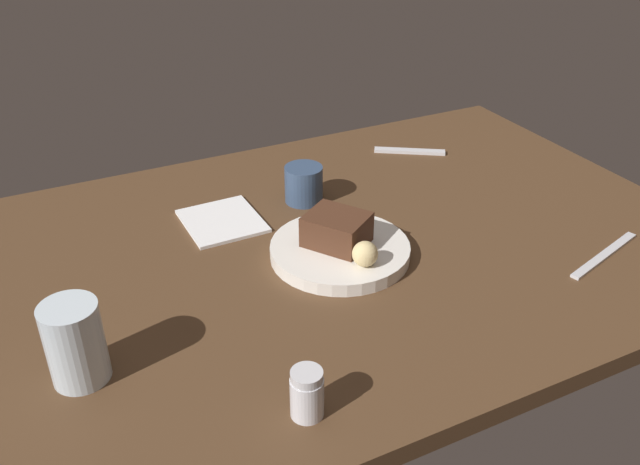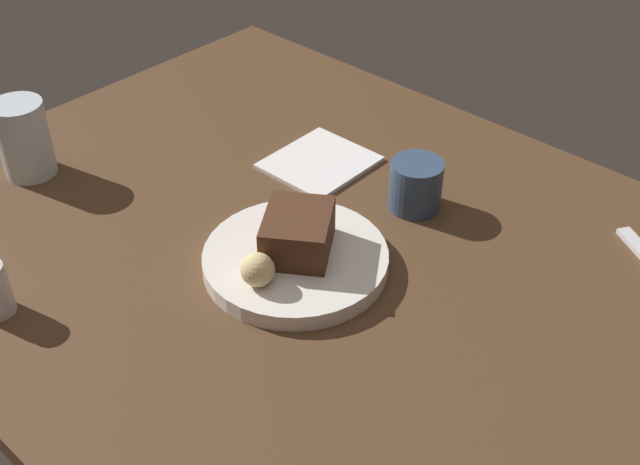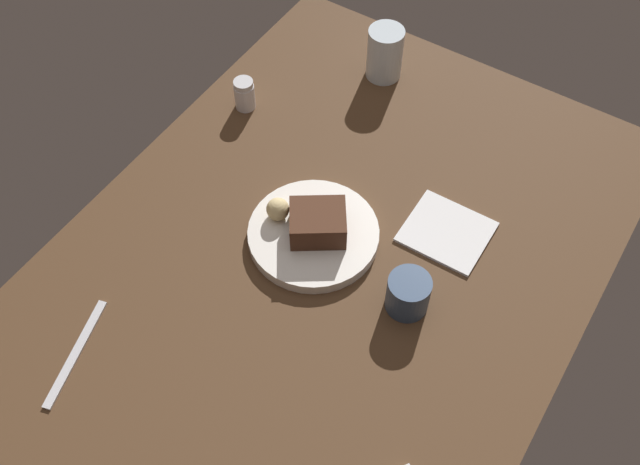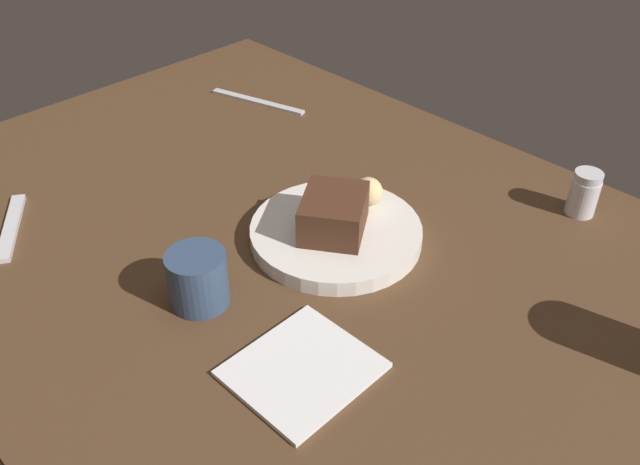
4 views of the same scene
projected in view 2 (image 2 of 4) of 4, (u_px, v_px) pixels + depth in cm
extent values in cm
cube|color=#4C331E|center=(341.00, 274.00, 99.57)|extent=(120.00, 84.00, 3.00)
cylinder|color=white|center=(296.00, 260.00, 97.70)|extent=(22.56, 22.56, 2.15)
cube|color=#472819|center=(298.00, 233.00, 96.05)|extent=(11.75, 12.16, 5.09)
sphere|color=#DBC184|center=(258.00, 270.00, 91.52)|extent=(3.99, 3.99, 3.99)
cylinder|color=silver|center=(24.00, 139.00, 111.55)|extent=(7.19, 7.19, 10.97)
cylinder|color=#334766|center=(416.00, 185.00, 106.23)|extent=(7.01, 7.01, 6.84)
cube|color=white|center=(319.00, 162.00, 116.31)|extent=(12.99, 14.34, 0.60)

